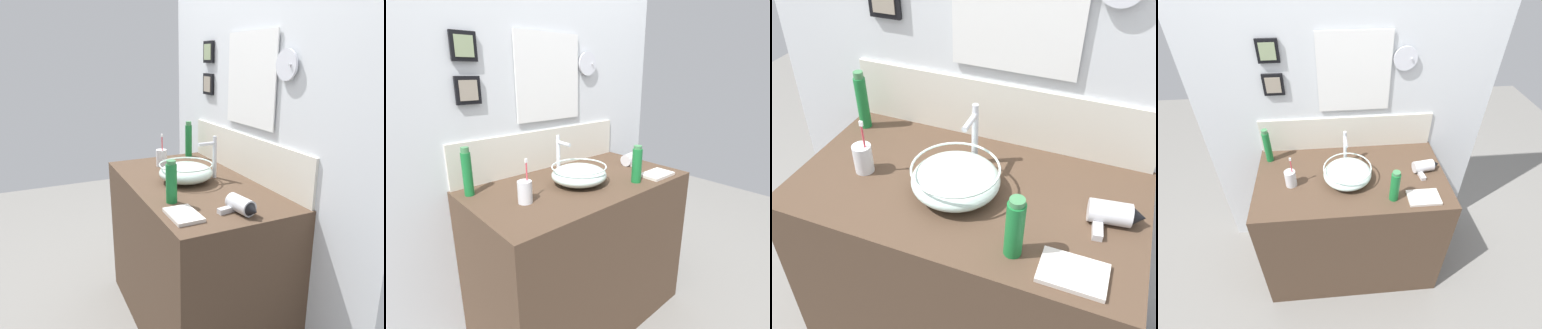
% 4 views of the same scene
% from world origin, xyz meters
% --- Properties ---
extents(ground_plane, '(6.00, 6.00, 0.00)m').
position_xyz_m(ground_plane, '(0.00, 0.00, 0.00)').
color(ground_plane, gray).
extents(vanity_counter, '(1.21, 0.66, 0.90)m').
position_xyz_m(vanity_counter, '(0.00, 0.00, 0.45)').
color(vanity_counter, '#4C3828').
rests_on(vanity_counter, ground).
extents(back_panel, '(1.94, 0.10, 2.50)m').
position_xyz_m(back_panel, '(-0.00, 0.36, 1.25)').
color(back_panel, silver).
rests_on(back_panel, ground).
extents(glass_bowl_sink, '(0.30, 0.30, 0.10)m').
position_xyz_m(glass_bowl_sink, '(-0.03, -0.03, 0.95)').
color(glass_bowl_sink, silver).
rests_on(glass_bowl_sink, vanity_counter).
extents(faucet, '(0.02, 0.11, 0.24)m').
position_xyz_m(faucet, '(-0.03, 0.14, 1.04)').
color(faucet, silver).
rests_on(faucet, vanity_counter).
extents(hair_drier, '(0.18, 0.15, 0.07)m').
position_xyz_m(hair_drier, '(0.48, 0.02, 0.93)').
color(hair_drier, silver).
rests_on(hair_drier, vanity_counter).
extents(toothbrush_cup, '(0.07, 0.07, 0.21)m').
position_xyz_m(toothbrush_cup, '(-0.38, -0.04, 0.95)').
color(toothbrush_cup, silver).
rests_on(toothbrush_cup, vanity_counter).
extents(spray_bottle, '(0.05, 0.05, 0.21)m').
position_xyz_m(spray_bottle, '(0.23, -0.22, 1.00)').
color(spray_bottle, '#197233').
rests_on(spray_bottle, vanity_counter).
extents(soap_dispenser, '(0.05, 0.05, 0.24)m').
position_xyz_m(soap_dispenser, '(-0.53, 0.22, 1.02)').
color(soap_dispenser, '#197233').
rests_on(soap_dispenser, vanity_counter).
extents(hand_towel, '(0.19, 0.13, 0.02)m').
position_xyz_m(hand_towel, '(0.41, -0.23, 0.91)').
color(hand_towel, silver).
rests_on(hand_towel, vanity_counter).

